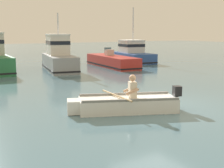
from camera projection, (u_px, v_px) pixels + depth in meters
name	position (u px, v px, depth m)	size (l,w,h in m)	color
ground_plane	(155.00, 105.00, 11.00)	(120.00, 120.00, 0.00)	slate
rowboat_with_person	(126.00, 104.00, 10.05)	(3.57, 2.40, 1.19)	white
moored_boat_grey	(59.00, 57.00, 20.80)	(2.71, 5.26, 3.76)	gray
moored_boat_red	(112.00, 61.00, 23.05)	(2.36, 6.20, 1.38)	#B72D28
moored_boat_blue	(133.00, 54.00, 26.40)	(2.85, 4.87, 4.52)	#2D519E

